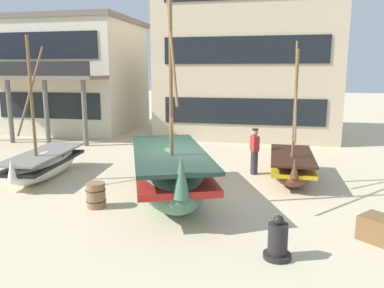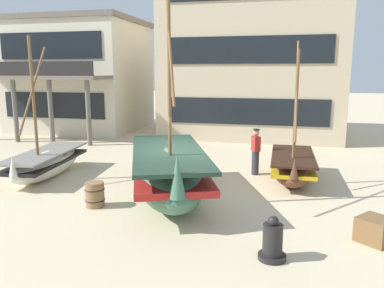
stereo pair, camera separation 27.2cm
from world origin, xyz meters
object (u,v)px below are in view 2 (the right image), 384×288
(fisherman_by_hull, at_px, (256,152))
(harbor_building_annex, at_px, (81,75))
(fishing_boat_centre_large, at_px, (168,172))
(wooden_barrel, at_px, (95,194))
(fishing_boat_near_left, at_px, (292,166))
(fishing_boat_far_right, at_px, (46,163))
(cargo_crate, at_px, (375,230))
(harbor_building_main, at_px, (252,52))
(capstan_winch, at_px, (273,242))

(fisherman_by_hull, xyz_separation_m, harbor_building_annex, (-11.78, 8.76, 2.61))
(fishing_boat_centre_large, bearing_deg, wooden_barrel, -147.72)
(fishing_boat_near_left, relative_size, fishing_boat_far_right, 0.97)
(fisherman_by_hull, distance_m, harbor_building_annex, 14.91)
(harbor_building_annex, bearing_deg, fishing_boat_far_right, -67.17)
(cargo_crate, relative_size, harbor_building_annex, 0.07)
(fishing_boat_near_left, distance_m, fishing_boat_far_right, 8.65)
(fishing_boat_far_right, bearing_deg, harbor_building_annex, 112.83)
(fishing_boat_centre_large, relative_size, fisherman_by_hull, 4.35)
(fishing_boat_centre_large, xyz_separation_m, cargo_crate, (5.28, -1.75, -0.54))
(wooden_barrel, xyz_separation_m, cargo_crate, (7.08, -0.61, -0.07))
(fisherman_by_hull, height_order, wooden_barrel, fisherman_by_hull)
(fishing_boat_centre_large, bearing_deg, cargo_crate, -18.28)
(wooden_barrel, relative_size, harbor_building_main, 0.07)
(fishing_boat_centre_large, xyz_separation_m, fishing_boat_far_right, (-4.94, 1.25, -0.30))
(fishing_boat_near_left, relative_size, fisherman_by_hull, 2.80)
(fishing_boat_near_left, xyz_separation_m, fishing_boat_centre_large, (-3.58, -2.71, 0.29))
(fishing_boat_far_right, bearing_deg, capstan_winch, -28.30)
(wooden_barrel, bearing_deg, fishing_boat_near_left, 35.52)
(capstan_winch, relative_size, cargo_crate, 1.37)
(fisherman_by_hull, height_order, harbor_building_annex, harbor_building_annex)
(fisherman_by_hull, relative_size, capstan_winch, 1.85)
(fishing_boat_near_left, distance_m, fishing_boat_centre_large, 4.50)
(fishing_boat_far_right, xyz_separation_m, harbor_building_main, (6.29, 10.77, 4.24))
(cargo_crate, height_order, harbor_building_annex, harbor_building_annex)
(fishing_boat_near_left, relative_size, cargo_crate, 7.09)
(fishing_boat_far_right, distance_m, wooden_barrel, 3.95)
(wooden_barrel, xyz_separation_m, harbor_building_annex, (-7.69, 13.18, 3.09))
(fishing_boat_far_right, height_order, wooden_barrel, fishing_boat_far_right)
(fishing_boat_far_right, distance_m, harbor_building_main, 13.17)
(fishing_boat_far_right, height_order, harbor_building_main, harbor_building_main)
(fishing_boat_centre_large, height_order, harbor_building_annex, fishing_boat_centre_large)
(wooden_barrel, bearing_deg, cargo_crate, -4.93)
(fisherman_by_hull, bearing_deg, harbor_building_annex, 143.35)
(harbor_building_main, height_order, harbor_building_annex, harbor_building_main)
(fishing_boat_centre_large, distance_m, fishing_boat_far_right, 5.11)
(harbor_building_annex, bearing_deg, wooden_barrel, -59.74)
(fishing_boat_near_left, xyz_separation_m, capstan_winch, (-0.48, -5.78, -0.16))
(capstan_winch, height_order, cargo_crate, capstan_winch)
(fishing_boat_centre_large, distance_m, fisherman_by_hull, 4.00)
(wooden_barrel, bearing_deg, harbor_building_main, 76.57)
(harbor_building_annex, bearing_deg, fisherman_by_hull, -36.65)
(fisherman_by_hull, xyz_separation_m, capstan_winch, (0.81, -6.36, -0.47))
(fishing_boat_far_right, relative_size, harbor_building_main, 0.48)
(fishing_boat_far_right, xyz_separation_m, fisherman_by_hull, (7.23, 2.03, 0.32))
(capstan_winch, height_order, harbor_building_annex, harbor_building_annex)
(fishing_boat_far_right, xyz_separation_m, harbor_building_annex, (-4.54, 10.79, 2.93))
(harbor_building_main, relative_size, harbor_building_annex, 1.14)
(fishing_boat_near_left, bearing_deg, harbor_building_annex, 144.45)
(fishing_boat_centre_large, bearing_deg, harbor_building_main, 83.61)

